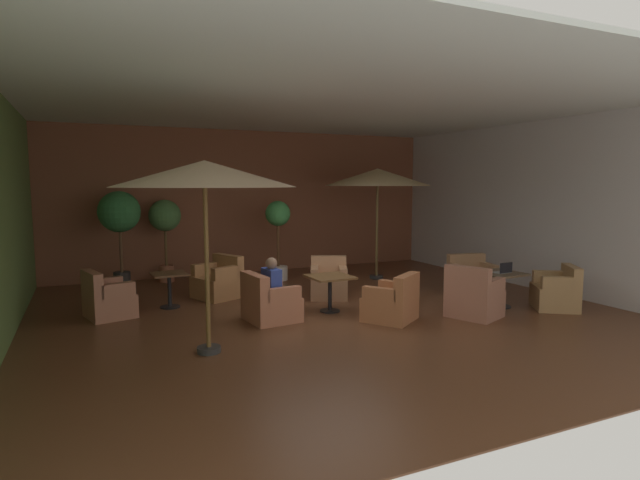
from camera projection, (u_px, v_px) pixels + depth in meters
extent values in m
cube|color=brown|center=(331.00, 313.00, 9.06)|extent=(10.00, 9.56, 0.02)
cube|color=brown|center=(251.00, 202.00, 13.15)|extent=(10.00, 0.08, 3.59)
cube|color=silver|center=(542.00, 206.00, 10.91)|extent=(0.08, 9.56, 3.59)
cube|color=silver|center=(332.00, 103.00, 8.66)|extent=(10.00, 9.56, 0.06)
cylinder|color=black|center=(498.00, 306.00, 9.51)|extent=(0.44, 0.44, 0.02)
cylinder|color=black|center=(499.00, 291.00, 9.47)|extent=(0.07, 0.07, 0.61)
cube|color=brown|center=(500.00, 273.00, 9.44)|extent=(0.82, 0.82, 0.03)
cube|color=#A4794A|center=(554.00, 297.00, 9.33)|extent=(1.00, 1.02, 0.42)
cube|color=#A4794A|center=(572.00, 276.00, 9.25)|extent=(0.55, 0.72, 0.38)
cube|color=#A4794A|center=(558.00, 283.00, 9.00)|extent=(0.53, 0.42, 0.23)
cube|color=#A4794A|center=(548.00, 277.00, 9.61)|extent=(0.53, 0.42, 0.23)
cube|color=#A4754E|center=(472.00, 285.00, 10.42)|extent=(0.93, 0.86, 0.44)
cube|color=#A4754E|center=(466.00, 263.00, 10.65)|extent=(0.82, 0.32, 0.39)
cube|color=#A4754E|center=(489.00, 269.00, 10.42)|extent=(0.23, 0.57, 0.22)
cube|color=#A4754E|center=(458.00, 270.00, 10.27)|extent=(0.23, 0.57, 0.22)
cube|color=#A46952|center=(474.00, 304.00, 8.78)|extent=(0.97, 1.00, 0.46)
cube|color=#A46952|center=(467.00, 280.00, 8.53)|extent=(0.44, 0.79, 0.44)
cube|color=#A46952|center=(459.00, 281.00, 8.99)|extent=(0.58, 0.35, 0.23)
cube|color=#A46952|center=(494.00, 286.00, 8.56)|extent=(0.58, 0.35, 0.23)
cylinder|color=black|center=(170.00, 307.00, 9.46)|extent=(0.36, 0.36, 0.02)
cylinder|color=black|center=(170.00, 291.00, 9.43)|extent=(0.07, 0.07, 0.61)
cube|color=brown|center=(169.00, 274.00, 9.39)|extent=(0.63, 0.63, 0.03)
cube|color=#B37746|center=(217.00, 287.00, 10.23)|extent=(1.00, 1.03, 0.43)
cube|color=#B37746|center=(228.00, 265.00, 10.39)|extent=(0.47, 0.80, 0.41)
cube|color=#B37746|center=(225.00, 273.00, 9.94)|extent=(0.59, 0.36, 0.24)
cube|color=#B37746|center=(205.00, 269.00, 10.38)|extent=(0.59, 0.36, 0.24)
cube|color=#B26E52|center=(110.00, 305.00, 8.77)|extent=(0.88, 0.92, 0.40)
cube|color=#B26E52|center=(92.00, 284.00, 8.55)|extent=(0.35, 0.78, 0.41)
cube|color=#B26E52|center=(106.00, 284.00, 9.00)|extent=(0.57, 0.28, 0.23)
cube|color=#B26E52|center=(118.00, 290.00, 8.52)|extent=(0.57, 0.28, 0.23)
cylinder|color=black|center=(330.00, 311.00, 9.16)|extent=(0.36, 0.36, 0.02)
cylinder|color=black|center=(330.00, 295.00, 9.13)|extent=(0.07, 0.07, 0.61)
cube|color=brown|center=(330.00, 277.00, 9.10)|extent=(0.75, 0.75, 0.03)
cube|color=#B56C4C|center=(272.00, 308.00, 8.56)|extent=(0.87, 0.89, 0.40)
cube|color=#B56C4C|center=(255.00, 286.00, 8.36)|extent=(0.26, 0.82, 0.41)
cube|color=#B56C4C|center=(265.00, 287.00, 8.84)|extent=(0.62, 0.19, 0.21)
cube|color=#B56C4C|center=(283.00, 294.00, 8.25)|extent=(0.62, 0.19, 0.21)
cube|color=#B46C43|center=(390.00, 308.00, 8.57)|extent=(1.07, 1.06, 0.40)
cube|color=#B46C43|center=(407.00, 286.00, 8.38)|extent=(0.73, 0.58, 0.39)
cube|color=#B46C43|center=(380.00, 294.00, 8.28)|extent=(0.44, 0.55, 0.20)
cube|color=#B46C43|center=(395.00, 287.00, 8.84)|extent=(0.44, 0.55, 0.20)
cube|color=#AA7650|center=(329.00, 287.00, 10.28)|extent=(0.98, 1.01, 0.42)
cube|color=#AA7650|center=(329.00, 265.00, 10.54)|extent=(0.72, 0.45, 0.37)
cube|color=#AA7650|center=(343.00, 272.00, 10.20)|extent=(0.39, 0.62, 0.19)
cube|color=#AA7650|center=(315.00, 272.00, 10.20)|extent=(0.39, 0.62, 0.19)
cylinder|color=#2D2D2D|center=(209.00, 349.00, 6.94)|extent=(0.32, 0.32, 0.08)
cylinder|color=brown|center=(207.00, 260.00, 6.81)|extent=(0.06, 0.06, 2.52)
cone|color=beige|center=(205.00, 174.00, 6.68)|extent=(2.40, 2.40, 0.35)
cylinder|color=#2D2D2D|center=(376.00, 277.00, 12.32)|extent=(0.32, 0.32, 0.08)
cylinder|color=brown|center=(377.00, 225.00, 12.19)|extent=(0.06, 0.06, 2.57)
cone|color=#D7BC86|center=(378.00, 177.00, 12.06)|extent=(2.50, 2.50, 0.40)
cylinder|color=#A86042|center=(167.00, 274.00, 11.89)|extent=(0.33, 0.33, 0.38)
cylinder|color=brown|center=(166.00, 247.00, 11.82)|extent=(0.06, 0.06, 0.85)
sphere|color=#4A7C42|center=(165.00, 215.00, 11.74)|extent=(0.72, 0.72, 0.72)
cylinder|color=silver|center=(278.00, 273.00, 12.13)|extent=(0.44, 0.44, 0.33)
cylinder|color=brown|center=(278.00, 245.00, 12.06)|extent=(0.06, 0.06, 1.00)
sphere|color=#3E8E47|center=(278.00, 213.00, 11.97)|extent=(0.59, 0.59, 0.59)
cylinder|color=#322E2C|center=(122.00, 281.00, 11.05)|extent=(0.35, 0.35, 0.38)
cylinder|color=brown|center=(121.00, 251.00, 10.98)|extent=(0.06, 0.06, 0.92)
sphere|color=#31733D|center=(119.00, 212.00, 10.89)|extent=(0.88, 0.88, 0.88)
cube|color=#2F439B|center=(272.00, 283.00, 8.51)|extent=(0.24, 0.41, 0.47)
sphere|color=#825E47|center=(271.00, 263.00, 8.47)|extent=(0.20, 0.20, 0.20)
cylinder|color=white|center=(503.00, 269.00, 9.47)|extent=(0.08, 0.08, 0.11)
cube|color=#9EA0A5|center=(501.00, 272.00, 9.43)|extent=(0.32, 0.24, 0.01)
cube|color=black|center=(506.00, 268.00, 9.32)|extent=(0.31, 0.03, 0.19)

